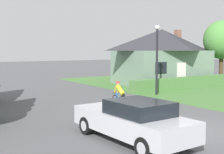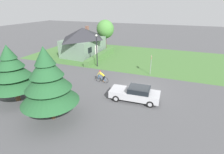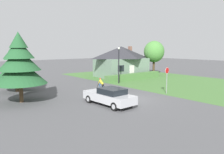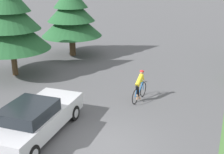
# 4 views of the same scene
# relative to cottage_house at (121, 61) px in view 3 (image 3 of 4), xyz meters

# --- Properties ---
(ground_plane) EXTENTS (140.00, 140.00, 0.00)m
(ground_plane) POSITION_rel_cottage_house_xyz_m (-10.20, -12.68, -2.54)
(ground_plane) COLOR #515154
(grass_verge_right) EXTENTS (16.00, 36.00, 0.01)m
(grass_verge_right) POSITION_rel_cottage_house_xyz_m (1.87, -8.68, -2.53)
(grass_verge_right) COLOR #477538
(grass_verge_right) RESTS_ON ground
(cottage_house) EXTENTS (8.59, 6.21, 4.93)m
(cottage_house) POSITION_rel_cottage_house_xyz_m (0.00, 0.00, 0.00)
(cottage_house) COLOR slate
(cottage_house) RESTS_ON ground
(hedge_row) EXTENTS (10.37, 0.90, 0.91)m
(hedge_row) POSITION_rel_cottage_house_xyz_m (-0.87, -3.82, -2.08)
(hedge_row) COLOR #4C7A3D
(hedge_row) RESTS_ON ground
(sedan_left_lane) EXTENTS (2.06, 4.80, 1.44)m
(sedan_left_lane) POSITION_rel_cottage_house_xyz_m (-12.81, -12.96, -1.82)
(sedan_left_lane) COLOR #BCBCC1
(sedan_left_lane) RESTS_ON ground
(cyclist) EXTENTS (0.44, 1.75, 1.48)m
(cyclist) POSITION_rel_cottage_house_xyz_m (-10.10, -8.20, -1.83)
(cyclist) COLOR black
(cyclist) RESTS_ON ground
(stop_sign) EXTENTS (0.64, 0.08, 2.69)m
(stop_sign) POSITION_rel_cottage_house_xyz_m (-5.49, -13.14, -0.68)
(stop_sign) COLOR gray
(stop_sign) RESTS_ON ground
(street_lamp) EXTENTS (0.31, 0.31, 4.81)m
(street_lamp) POSITION_rel_cottage_house_xyz_m (-5.00, -5.12, 0.29)
(street_lamp) COLOR black
(street_lamp) RESTS_ON ground
(conifer_tall_near) EXTENTS (4.45, 4.45, 5.98)m
(conifer_tall_near) POSITION_rel_cottage_house_xyz_m (-18.09, -7.44, 0.76)
(conifer_tall_near) COLOR #4C3823
(conifer_tall_near) RESTS_ON ground
(conifer_tall_far) EXTENTS (4.28, 4.28, 5.47)m
(conifer_tall_far) POSITION_rel_cottage_house_xyz_m (-16.95, -2.36, 0.46)
(conifer_tall_far) COLOR #4C3823
(conifer_tall_far) RESTS_ON ground
(deciduous_tree_right) EXTENTS (3.51, 3.51, 5.86)m
(deciduous_tree_right) POSITION_rel_cottage_house_xyz_m (6.05, -1.74, 1.45)
(deciduous_tree_right) COLOR #4C3823
(deciduous_tree_right) RESTS_ON ground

